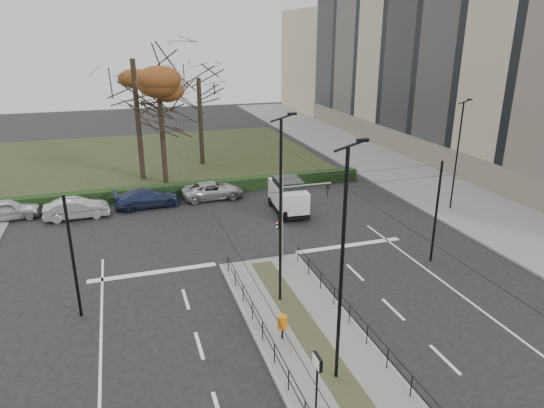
{
  "coord_description": "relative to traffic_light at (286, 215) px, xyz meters",
  "views": [
    {
      "loc": [
        -7.06,
        -19.57,
        12.58
      ],
      "look_at": [
        1.47,
        7.09,
        2.68
      ],
      "focal_mm": 32.0,
      "sensor_mm": 36.0,
      "label": 1
    }
  ],
  "objects": [
    {
      "name": "median_railing",
      "position": [
        -1.5,
        -7.1,
        -1.94
      ],
      "size": [
        4.14,
        13.24,
        0.92
      ],
      "color": "black",
      "rests_on": "median_island"
    },
    {
      "name": "apartment_block",
      "position": [
        26.46,
        19.47,
        7.48
      ],
      "size": [
        13.09,
        52.1,
        21.64
      ],
      "color": "tan",
      "rests_on": "ground"
    },
    {
      "name": "rust_tree",
      "position": [
        -6.83,
        19.65,
        7.64
      ],
      "size": [
        10.5,
        10.5,
        13.76
      ],
      "color": "black",
      "rests_on": "park"
    },
    {
      "name": "ground",
      "position": [
        -1.5,
        -4.5,
        -2.91
      ],
      "size": [
        140.0,
        140.0,
        0.0
      ],
      "primitive_type": "plane",
      "color": "black",
      "rests_on": "ground"
    },
    {
      "name": "streetlamp_median_far",
      "position": [
        -1.76,
        -4.19,
        1.89
      ],
      "size": [
        0.77,
        0.16,
        9.18
      ],
      "color": "black",
      "rests_on": "median_island"
    },
    {
      "name": "hedge",
      "position": [
        -7.5,
        14.1,
        -2.41
      ],
      "size": [
        38.0,
        1.0,
        1.0
      ],
      "primitive_type": "cube",
      "color": "black",
      "rests_on": "ground"
    },
    {
      "name": "median_island",
      "position": [
        -1.5,
        -7.0,
        -2.84
      ],
      "size": [
        4.4,
        15.0,
        0.14
      ],
      "primitive_type": "cube",
      "color": "slate",
      "rests_on": "ground"
    },
    {
      "name": "info_panel",
      "position": [
        -3.01,
        -11.71,
        -0.95
      ],
      "size": [
        0.13,
        0.61,
        2.32
      ],
      "color": "black",
      "rests_on": "median_island"
    },
    {
      "name": "bare_tree_center",
      "position": [
        -0.75,
        23.46,
        4.99
      ],
      "size": [
        6.48,
        6.48,
        11.2
      ],
      "color": "black",
      "rests_on": "park"
    },
    {
      "name": "sidewalk_east",
      "position": [
        16.5,
        17.5,
        -2.84
      ],
      "size": [
        8.0,
        90.0,
        0.14
      ],
      "primitive_type": "cube",
      "color": "slate",
      "rests_on": "ground"
    },
    {
      "name": "streetlamp_median_near",
      "position": [
        -1.54,
        -10.24,
        1.91
      ],
      "size": [
        0.77,
        0.16,
        9.22
      ],
      "color": "black",
      "rests_on": "median_island"
    },
    {
      "name": "parked_car_second",
      "position": [
        -11.97,
        11.2,
        -2.18
      ],
      "size": [
        4.51,
        1.73,
        1.46
      ],
      "primitive_type": "imported",
      "rotation": [
        0.0,
        0.0,
        1.61
      ],
      "color": "#B3B7BC",
      "rests_on": "ground"
    },
    {
      "name": "streetlamp_sidewalk",
      "position": [
        14.7,
        4.49,
        1.33
      ],
      "size": [
        0.67,
        0.14,
        8.08
      ],
      "color": "black",
      "rests_on": "sidewalk_east"
    },
    {
      "name": "parked_car_fourth",
      "position": [
        -1.83,
        12.56,
        -2.24
      ],
      "size": [
        4.92,
        2.42,
        1.34
      ],
      "primitive_type": "imported",
      "rotation": [
        0.0,
        0.0,
        1.61
      ],
      "color": "#B3B7BC",
      "rests_on": "ground"
    },
    {
      "name": "bare_tree_near",
      "position": [
        -5.0,
        17.85,
        3.99
      ],
      "size": [
        6.05,
        6.05,
        9.77
      ],
      "color": "black",
      "rests_on": "park"
    },
    {
      "name": "catenary",
      "position": [
        -1.5,
        -2.88,
        0.51
      ],
      "size": [
        20.0,
        34.0,
        6.0
      ],
      "color": "black",
      "rests_on": "ground"
    },
    {
      "name": "white_van",
      "position": [
        2.9,
        7.87,
        -1.61
      ],
      "size": [
        2.46,
        4.89,
        2.51
      ],
      "color": "silver",
      "rests_on": "ground"
    },
    {
      "name": "parked_car_third",
      "position": [
        -7.0,
        12.12,
        -2.2
      ],
      "size": [
        5.04,
        2.36,
        1.42
      ],
      "primitive_type": "imported",
      "rotation": [
        0.0,
        0.0,
        1.65
      ],
      "color": "#1F294A",
      "rests_on": "ground"
    },
    {
      "name": "park",
      "position": [
        -7.5,
        27.5,
        -2.86
      ],
      "size": [
        38.0,
        26.0,
        0.1
      ],
      "primitive_type": "cube",
      "color": "#242E17",
      "rests_on": "ground"
    },
    {
      "name": "traffic_light",
      "position": [
        0.0,
        0.0,
        0.0
      ],
      "size": [
        3.24,
        1.86,
        4.77
      ],
      "color": "gray",
      "rests_on": "median_island"
    },
    {
      "name": "litter_bin",
      "position": [
        -2.72,
        -7.27,
        -2.0
      ],
      "size": [
        0.43,
        0.43,
        1.09
      ],
      "color": "black",
      "rests_on": "median_island"
    },
    {
      "name": "parked_car_first",
      "position": [
        -16.7,
        12.38,
        -2.16
      ],
      "size": [
        4.6,
        2.29,
        1.5
      ],
      "primitive_type": "imported",
      "rotation": [
        0.0,
        0.0,
        1.69
      ],
      "color": "#B3B7BC",
      "rests_on": "ground"
    }
  ]
}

